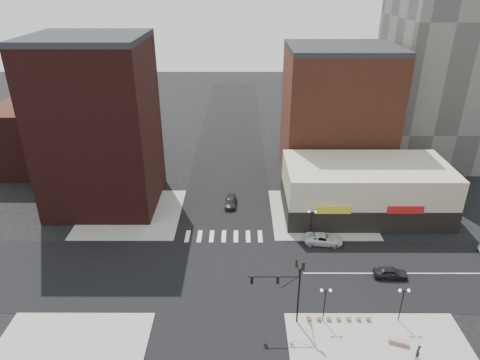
{
  "coord_description": "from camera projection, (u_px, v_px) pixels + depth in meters",
  "views": [
    {
      "loc": [
        2.28,
        -42.35,
        33.26
      ],
      "look_at": [
        2.18,
        3.65,
        11.0
      ],
      "focal_mm": 32.0,
      "sensor_mm": 36.0,
      "label": 1
    }
  ],
  "objects": [
    {
      "name": "street_lamp_ne",
      "position": [
        312.0,
        217.0,
        58.36
      ],
      "size": [
        1.22,
        0.32,
        4.16
      ],
      "color": "black",
      "rests_on": "sidewalk_ne"
    },
    {
      "name": "stone_bench",
      "position": [
        398.0,
        342.0,
        42.37
      ],
      "size": [
        2.04,
        1.23,
        0.46
      ],
      "rotation": [
        0.0,
        0.0,
        -0.35
      ],
      "color": "gray",
      "rests_on": "sidewalk_se"
    },
    {
      "name": "white_suv",
      "position": [
        323.0,
        239.0,
        58.13
      ],
      "size": [
        5.4,
        2.99,
        1.43
      ],
      "primitive_type": "imported",
      "rotation": [
        0.0,
        0.0,
        1.45
      ],
      "color": "silver",
      "rests_on": "ground"
    },
    {
      "name": "building_nw",
      "position": [
        99.0,
        128.0,
        63.86
      ],
      "size": [
        16.0,
        15.0,
        25.0
      ],
      "primitive_type": "cube",
      "color": "#331210",
      "rests_on": "ground"
    },
    {
      "name": "bollard_row",
      "position": [
        339.0,
        318.0,
        45.22
      ],
      "size": [
        6.83,
        0.53,
        0.53
      ],
      "color": "#9F836D",
      "rests_on": "sidewalk_se"
    },
    {
      "name": "street_lamp_se_a",
      "position": [
        325.0,
        297.0,
        43.96
      ],
      "size": [
        1.22,
        0.32,
        4.16
      ],
      "color": "black",
      "rests_on": "sidewalk_se"
    },
    {
      "name": "dark_sedan_north",
      "position": [
        231.0,
        202.0,
        67.65
      ],
      "size": [
        1.95,
        4.41,
        1.26
      ],
      "primitive_type": "imported",
      "rotation": [
        0.0,
        0.0,
        -0.04
      ],
      "color": "black",
      "rests_on": "ground"
    },
    {
      "name": "ground",
      "position": [
        222.0,
        273.0,
        52.61
      ],
      "size": [
        240.0,
        240.0,
        0.0
      ],
      "primitive_type": "plane",
      "color": "black",
      "rests_on": "ground"
    },
    {
      "name": "building_ne_row",
      "position": [
        364.0,
        193.0,
        64.64
      ],
      "size": [
        24.2,
        12.2,
        8.0
      ],
      "color": "beige",
      "rests_on": "ground"
    },
    {
      "name": "dark_sedan_east",
      "position": [
        391.0,
        273.0,
        51.64
      ],
      "size": [
        4.1,
        1.84,
        1.37
      ],
      "primitive_type": "imported",
      "rotation": [
        0.0,
        0.0,
        1.52
      ],
      "color": "black",
      "rests_on": "ground"
    },
    {
      "name": "road_ew",
      "position": [
        222.0,
        273.0,
        52.61
      ],
      "size": [
        200.0,
        14.0,
        0.02
      ],
      "primitive_type": "cube",
      "color": "black",
      "rests_on": "ground"
    },
    {
      "name": "sidewalk_nw",
      "position": [
        132.0,
        213.0,
        65.67
      ],
      "size": [
        15.0,
        15.0,
        0.12
      ],
      "primitive_type": "cube",
      "color": "gray",
      "rests_on": "ground"
    },
    {
      "name": "traffic_signal",
      "position": [
        289.0,
        283.0,
        43.39
      ],
      "size": [
        5.59,
        3.09,
        7.77
      ],
      "color": "black",
      "rests_on": "ground"
    },
    {
      "name": "street_lamp_se_b",
      "position": [
        403.0,
        297.0,
        43.94
      ],
      "size": [
        1.22,
        0.32,
        4.16
      ],
      "color": "black",
      "rests_on": "sidewalk_se"
    },
    {
      "name": "building_ne_midrise",
      "position": [
        337.0,
        115.0,
        74.34
      ],
      "size": [
        18.0,
        15.0,
        22.0
      ],
      "primitive_type": "cube",
      "color": "brown",
      "rests_on": "ground"
    },
    {
      "name": "road_ns",
      "position": [
        222.0,
        273.0,
        52.61
      ],
      "size": [
        14.0,
        200.0,
        0.02
      ],
      "primitive_type": "cube",
      "color": "black",
      "rests_on": "ground"
    },
    {
      "name": "building_nw_low",
      "position": [
        60.0,
        134.0,
        80.67
      ],
      "size": [
        20.0,
        18.0,
        12.0
      ],
      "primitive_type": "cube",
      "color": "#331210",
      "rests_on": "ground"
    },
    {
      "name": "pedestrian",
      "position": [
        418.0,
        352.0,
        40.49
      ],
      "size": [
        0.71,
        0.69,
        1.64
      ],
      "primitive_type": "imported",
      "rotation": [
        0.0,
        0.0,
        3.86
      ],
      "color": "#28252B",
      "rests_on": "sidewalk_se"
    },
    {
      "name": "sidewalk_ne",
      "position": [
        320.0,
        213.0,
        65.61
      ],
      "size": [
        15.0,
        15.0,
        0.12
      ],
      "primitive_type": "cube",
      "color": "gray",
      "rests_on": "ground"
    }
  ]
}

